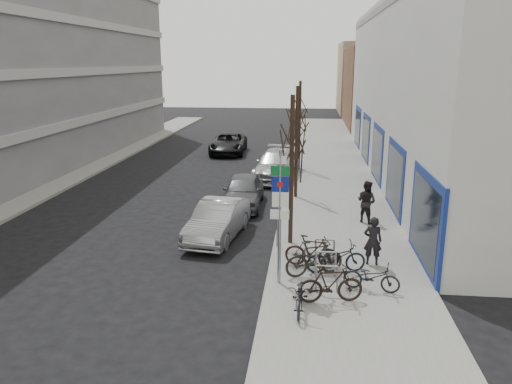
% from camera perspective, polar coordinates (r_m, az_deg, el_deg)
% --- Properties ---
extents(ground, '(120.00, 120.00, 0.00)m').
position_cam_1_polar(ground, '(15.65, -6.33, -10.33)').
color(ground, black).
rests_on(ground, ground).
extents(sidewalk_east, '(5.00, 70.00, 0.15)m').
position_cam_1_polar(sidewalk_east, '(24.74, 8.93, -0.78)').
color(sidewalk_east, slate).
rests_on(sidewalk_east, ground).
extents(sidewalk_west, '(3.00, 70.00, 0.15)m').
position_cam_1_polar(sidewalk_west, '(28.48, -23.97, 0.16)').
color(sidewalk_west, slate).
rests_on(sidewalk_west, ground).
extents(brick_building_far, '(12.00, 14.00, 8.00)m').
position_cam_1_polar(brick_building_far, '(54.78, 16.74, 11.35)').
color(brick_building_far, brown).
rests_on(brick_building_far, ground).
extents(tan_building_far, '(13.00, 12.00, 9.00)m').
position_cam_1_polar(tan_building_far, '(69.63, 14.97, 12.46)').
color(tan_building_far, '#937A5B').
rests_on(tan_building_far, ground).
extents(highway_sign_pole, '(0.55, 0.10, 4.20)m').
position_cam_1_polar(highway_sign_pole, '(14.44, 2.74, -1.97)').
color(highway_sign_pole, gray).
rests_on(highway_sign_pole, ground).
extents(bike_rack, '(0.66, 2.26, 0.83)m').
position_cam_1_polar(bike_rack, '(15.61, 7.97, -7.80)').
color(bike_rack, gray).
rests_on(bike_rack, sidewalk_east).
extents(tree_near, '(1.80, 1.80, 5.50)m').
position_cam_1_polar(tree_near, '(17.52, 4.15, 6.47)').
color(tree_near, black).
rests_on(tree_near, ground).
extents(tree_mid, '(1.80, 1.80, 5.50)m').
position_cam_1_polar(tree_mid, '(23.97, 4.72, 8.66)').
color(tree_mid, black).
rests_on(tree_mid, ground).
extents(tree_far, '(1.80, 1.80, 5.50)m').
position_cam_1_polar(tree_far, '(30.44, 5.05, 9.93)').
color(tree_far, black).
rests_on(tree_far, ground).
extents(meter_front, '(0.10, 0.08, 1.27)m').
position_cam_1_polar(meter_front, '(17.79, 2.45, -3.94)').
color(meter_front, gray).
rests_on(meter_front, sidewalk_east).
extents(meter_mid, '(0.10, 0.08, 1.27)m').
position_cam_1_polar(meter_mid, '(23.06, 3.34, 0.40)').
color(meter_mid, gray).
rests_on(meter_mid, sidewalk_east).
extents(meter_back, '(0.10, 0.08, 1.27)m').
position_cam_1_polar(meter_back, '(28.42, 3.89, 3.12)').
color(meter_back, gray).
rests_on(meter_back, sidewalk_east).
extents(bike_near_left, '(0.56, 1.68, 1.02)m').
position_cam_1_polar(bike_near_left, '(13.51, 5.12, -11.44)').
color(bike_near_left, black).
rests_on(bike_near_left, sidewalk_east).
extents(bike_near_right, '(1.90, 0.88, 1.11)m').
position_cam_1_polar(bike_near_right, '(14.02, 8.49, -10.31)').
color(bike_near_right, black).
rests_on(bike_near_right, sidewalk_east).
extents(bike_mid_curb, '(1.97, 0.97, 1.16)m').
position_cam_1_polar(bike_mid_curb, '(15.93, 9.14, -7.12)').
color(bike_mid_curb, black).
rests_on(bike_mid_curb, sidewalk_east).
extents(bike_mid_inner, '(1.99, 1.29, 1.17)m').
position_cam_1_polar(bike_mid_inner, '(15.61, 6.68, -7.47)').
color(bike_mid_inner, black).
rests_on(bike_mid_inner, sidewalk_east).
extents(bike_far_curb, '(1.69, 0.85, 0.99)m').
position_cam_1_polar(bike_far_curb, '(14.95, 13.09, -9.17)').
color(bike_far_curb, black).
rests_on(bike_far_curb, sidewalk_east).
extents(bike_far_inner, '(1.84, 0.80, 1.08)m').
position_cam_1_polar(bike_far_inner, '(16.25, 6.41, -6.71)').
color(bike_far_inner, black).
rests_on(bike_far_inner, sidewalk_east).
extents(parked_car_front, '(2.07, 4.51, 1.43)m').
position_cam_1_polar(parked_car_front, '(19.14, -4.39, -3.24)').
color(parked_car_front, '#95959A').
rests_on(parked_car_front, ground).
extents(parked_car_mid, '(1.86, 4.40, 1.49)m').
position_cam_1_polar(parked_car_mid, '(23.30, -1.47, 0.13)').
color(parked_car_mid, '#4D4D52').
rests_on(parked_car_mid, ground).
extents(parked_car_back, '(2.71, 5.76, 1.62)m').
position_cam_1_polar(parked_car_back, '(28.94, 2.44, 3.14)').
color(parked_car_back, '#A9A9AE').
rests_on(parked_car_back, ground).
extents(lane_car, '(2.66, 5.39, 1.47)m').
position_cam_1_polar(lane_car, '(37.12, -3.17, 5.57)').
color(lane_car, black).
rests_on(lane_car, ground).
extents(pedestrian_near, '(0.61, 0.41, 1.63)m').
position_cam_1_polar(pedestrian_near, '(16.68, 13.20, -5.45)').
color(pedestrian_near, black).
rests_on(pedestrian_near, sidewalk_east).
extents(pedestrian_far, '(0.79, 0.76, 1.78)m').
position_cam_1_polar(pedestrian_far, '(20.96, 12.51, -1.05)').
color(pedestrian_far, black).
rests_on(pedestrian_far, sidewalk_east).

